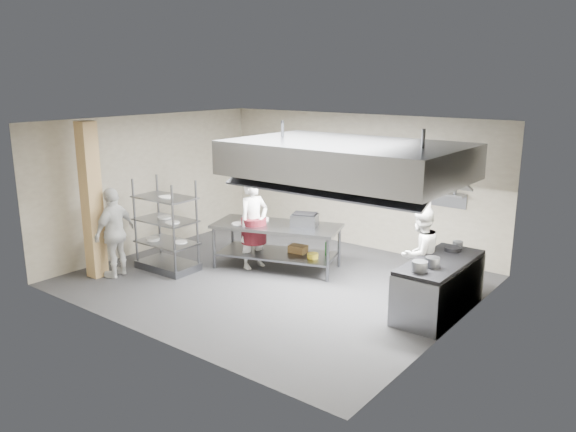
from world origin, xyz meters
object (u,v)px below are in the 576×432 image
Objects in this scene: pass_rack at (166,225)px; chef_plating at (115,232)px; griddle at (305,220)px; stockpot at (432,262)px; island at (277,246)px; chef_line at (420,254)px; cooking_range at (439,288)px; chef_head at (254,224)px.

pass_rack is 1.05× the size of chef_plating.
pass_rack is 2.76m from griddle.
griddle reaches higher than stockpot.
island is 1.52× the size of chef_line.
griddle is at bearing 173.37° from cooking_range.
island is 3.03m from chef_line.
griddle is at bearing -51.10° from chef_head.
chef_line is (-0.50, 0.29, 0.41)m from cooking_range.
griddle is (-2.98, 0.35, 0.61)m from cooking_range.
chef_plating is 5.97m from stockpot.
griddle is (-2.48, 0.06, 0.20)m from chef_line.
island is at bearing 38.55° from pass_rack.
chef_head reaches higher than stockpot.
chef_plating is at bearing -162.79° from stockpot.
pass_rack is 4.96m from chef_line.
chef_line is 3.32× the size of griddle.
griddle is at bearing 166.25° from stockpot.
stockpot is (5.22, 0.91, 0.06)m from pass_rack.
griddle is (0.52, 0.23, 0.58)m from island.
chef_plating is 3.68m from griddle.
griddle is at bearing 120.49° from chef_plating.
pass_rack is at bearing -165.31° from griddle.
chef_line is at bearing 149.90° from cooking_range.
chef_head is at bearing -66.15° from chef_line.
stockpot is at bearing 94.90° from chef_plating.
chef_plating is at bearing -159.00° from griddle.
chef_plating is (-0.48, -0.86, -0.04)m from pass_rack.
griddle reaches higher than island.
pass_rack is 0.92× the size of cooking_range.
stockpot is at bearing -26.62° from island.
cooking_range is 0.68m from stockpot.
pass_rack is at bearing -170.14° from stockpot.
cooking_range is (5.20, 1.30, -0.50)m from pass_rack.
pass_rack is 1.75m from chef_head.
island is 1.44× the size of chef_plating.
stockpot is at bearing 8.72° from pass_rack.
stockpot is (3.00, -0.73, -0.05)m from griddle.
chef_line is at bearing 102.90° from chef_plating.
pass_rack reaches higher than chef_plating.
stockpot is (3.93, -0.27, 0.07)m from chef_head.
chef_head reaches higher than cooking_range.
island is 11.28× the size of stockpot.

